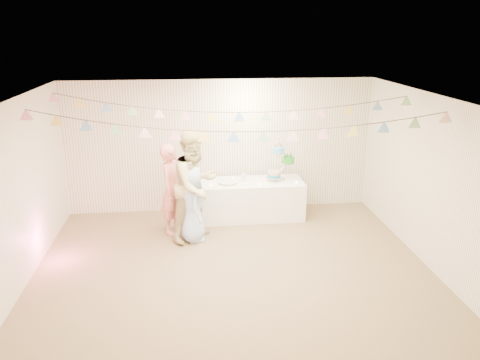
{
  "coord_description": "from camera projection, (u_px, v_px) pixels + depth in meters",
  "views": [
    {
      "loc": [
        -0.6,
        -6.41,
        3.52
      ],
      "look_at": [
        0.2,
        0.8,
        1.15
      ],
      "focal_mm": 35.0,
      "sensor_mm": 36.0,
      "label": 1
    }
  ],
  "objects": [
    {
      "name": "tealight_4",
      "position": [
        297.0,
        182.0,
        8.81
      ],
      "size": [
        0.04,
        0.04,
        0.03
      ],
      "primitive_type": "cylinder",
      "color": "#FFD88C",
      "rests_on": "table"
    },
    {
      "name": "bunting_back",
      "position": [
        226.0,
        104.0,
        7.52
      ],
      "size": [
        5.6,
        1.1,
        0.4
      ],
      "primitive_type": null,
      "color": "pink",
      "rests_on": "ceiling"
    },
    {
      "name": "tealight_1",
      "position": [
        233.0,
        178.0,
        9.03
      ],
      "size": [
        0.04,
        0.04,
        0.03
      ],
      "primitive_type": "cylinder",
      "color": "#FFD88C",
      "rests_on": "table"
    },
    {
      "name": "front_wall",
      "position": [
        257.0,
        273.0,
        4.45
      ],
      "size": [
        6.0,
        6.0,
        0.0
      ],
      "primitive_type": "plane",
      "color": "white",
      "rests_on": "ground"
    },
    {
      "name": "tealight_0",
      "position": [
        211.0,
        185.0,
        8.67
      ],
      "size": [
        0.04,
        0.04,
        0.03
      ],
      "primitive_type": "cylinder",
      "color": "#FFD88C",
      "rests_on": "table"
    },
    {
      "name": "person_adult_a",
      "position": [
        172.0,
        189.0,
        8.23
      ],
      "size": [
        0.57,
        0.69,
        1.62
      ],
      "primitive_type": "imported",
      "rotation": [
        0.0,
        0.0,
        1.21
      ],
      "color": "#F0897D",
      "rests_on": "floor"
    },
    {
      "name": "tealight_2",
      "position": [
        259.0,
        184.0,
        8.7
      ],
      "size": [
        0.04,
        0.04,
        0.03
      ],
      "primitive_type": "cylinder",
      "color": "#FFD88C",
      "rests_on": "table"
    },
    {
      "name": "back_wall",
      "position": [
        220.0,
        146.0,
        9.17
      ],
      "size": [
        6.0,
        6.0,
        0.0
      ],
      "primitive_type": "plane",
      "color": "white",
      "rests_on": "ground"
    },
    {
      "name": "table",
      "position": [
        252.0,
        199.0,
        9.01
      ],
      "size": [
        1.94,
        0.78,
        0.73
      ],
      "primitive_type": "cube",
      "color": "white",
      "rests_on": "floor"
    },
    {
      "name": "cake_middle",
      "position": [
        289.0,
        159.0,
        8.99
      ],
      "size": [
        0.27,
        0.27,
        0.22
      ],
      "primitive_type": null,
      "color": "#218F1F",
      "rests_on": "cake_stand"
    },
    {
      "name": "floor",
      "position": [
        233.0,
        267.0,
        7.21
      ],
      "size": [
        6.0,
        6.0,
        0.0
      ],
      "primitive_type": "plane",
      "color": "brown",
      "rests_on": "ground"
    },
    {
      "name": "cake_stand",
      "position": [
        281.0,
        162.0,
        8.89
      ],
      "size": [
        0.6,
        0.36,
        0.68
      ],
      "primitive_type": null,
      "color": "silver",
      "rests_on": "table"
    },
    {
      "name": "cake_top_tier",
      "position": [
        278.0,
        148.0,
        8.77
      ],
      "size": [
        0.25,
        0.25,
        0.19
      ],
      "primitive_type": null,
      "color": "#4AAEE9",
      "rests_on": "cake_stand"
    },
    {
      "name": "cake_bottom",
      "position": [
        273.0,
        176.0,
        8.9
      ],
      "size": [
        0.31,
        0.31,
        0.15
      ],
      "primitive_type": null,
      "color": "teal",
      "rests_on": "cake_stand"
    },
    {
      "name": "person_adult_b",
      "position": [
        195.0,
        186.0,
        7.93
      ],
      "size": [
        1.18,
        1.18,
        1.93
      ],
      "primitive_type": "imported",
      "rotation": [
        0.0,
        0.0,
        0.77
      ],
      "color": "#D3C382",
      "rests_on": "floor"
    },
    {
      "name": "posy",
      "position": [
        244.0,
        176.0,
        8.9
      ],
      "size": [
        0.13,
        0.13,
        0.15
      ],
      "primitive_type": null,
      "color": "white",
      "rests_on": "table"
    },
    {
      "name": "person_child",
      "position": [
        193.0,
        204.0,
        7.95
      ],
      "size": [
        0.52,
        0.71,
        1.32
      ],
      "primitive_type": "imported",
      "rotation": [
        0.0,
        0.0,
        1.74
      ],
      "color": "#B4D1FF",
      "rests_on": "floor"
    },
    {
      "name": "right_wall",
      "position": [
        428.0,
        181.0,
        7.12
      ],
      "size": [
        5.0,
        5.0,
        0.0
      ],
      "primitive_type": "plane",
      "color": "white",
      "rests_on": "ground"
    },
    {
      "name": "bunting_front",
      "position": [
        233.0,
        121.0,
        6.3
      ],
      "size": [
        5.6,
        0.9,
        0.36
      ],
      "primitive_type": null,
      "color": "#72A5E5",
      "rests_on": "ceiling"
    },
    {
      "name": "tealight_3",
      "position": [
        268.0,
        177.0,
        9.14
      ],
      "size": [
        0.04,
        0.04,
        0.03
      ],
      "primitive_type": "cylinder",
      "color": "#FFD88C",
      "rests_on": "table"
    },
    {
      "name": "platter",
      "position": [
        228.0,
        182.0,
        8.8
      ],
      "size": [
        0.36,
        0.36,
        0.02
      ],
      "primitive_type": "cylinder",
      "color": "white",
      "rests_on": "table"
    },
    {
      "name": "left_wall",
      "position": [
        18.0,
        195.0,
        6.49
      ],
      "size": [
        5.0,
        5.0,
        0.0
      ],
      "primitive_type": "plane",
      "color": "white",
      "rests_on": "ground"
    },
    {
      "name": "ceiling",
      "position": [
        232.0,
        98.0,
        6.4
      ],
      "size": [
        6.0,
        6.0,
        0.0
      ],
      "primitive_type": "plane",
      "color": "white",
      "rests_on": "ground"
    }
  ]
}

